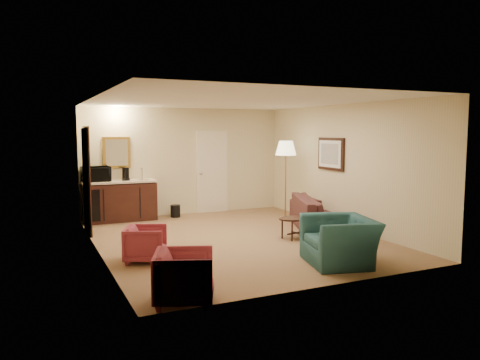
# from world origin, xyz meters

# --- Properties ---
(ground) EXTENTS (6.00, 6.00, 0.00)m
(ground) POSITION_xyz_m (0.00, 0.00, 0.00)
(ground) COLOR #8C6747
(ground) RESTS_ON ground
(room_walls) EXTENTS (5.02, 6.01, 2.61)m
(room_walls) POSITION_xyz_m (-0.10, 0.77, 1.72)
(room_walls) COLOR beige
(room_walls) RESTS_ON ground
(wetbar_cabinet) EXTENTS (1.64, 0.58, 0.92)m
(wetbar_cabinet) POSITION_xyz_m (-1.65, 2.72, 0.46)
(wetbar_cabinet) COLOR #331710
(wetbar_cabinet) RESTS_ON ground
(sofa) EXTENTS (1.50, 2.43, 0.92)m
(sofa) POSITION_xyz_m (1.95, 0.01, 0.46)
(sofa) COLOR black
(sofa) RESTS_ON ground
(teal_armchair) EXTENTS (0.96, 1.24, 0.96)m
(teal_armchair) POSITION_xyz_m (0.80, -2.20, 0.48)
(teal_armchair) COLOR #1E454B
(teal_armchair) RESTS_ON ground
(rose_chair_near) EXTENTS (0.76, 0.78, 0.62)m
(rose_chair_near) POSITION_xyz_m (-1.90, -0.83, 0.31)
(rose_chair_near) COLOR #95303A
(rose_chair_near) RESTS_ON ground
(rose_chair_far) EXTENTS (0.84, 0.87, 0.70)m
(rose_chair_far) POSITION_xyz_m (-1.90, -2.80, 0.35)
(rose_chair_far) COLOR #95303A
(rose_chair_far) RESTS_ON ground
(coffee_table) EXTENTS (0.78, 0.60, 0.40)m
(coffee_table) POSITION_xyz_m (1.08, -0.46, 0.20)
(coffee_table) COLOR black
(coffee_table) RESTS_ON ground
(floor_lamp) EXTENTS (0.60, 0.60, 1.83)m
(floor_lamp) POSITION_xyz_m (1.92, 1.40, 0.91)
(floor_lamp) COLOR #BA823E
(floor_lamp) RESTS_ON ground
(waste_bin) EXTENTS (0.27, 0.27, 0.29)m
(waste_bin) POSITION_xyz_m (-0.37, 2.65, 0.15)
(waste_bin) COLOR black
(waste_bin) RESTS_ON ground
(microwave) EXTENTS (0.62, 0.38, 0.41)m
(microwave) POSITION_xyz_m (-2.15, 2.80, 1.12)
(microwave) COLOR black
(microwave) RESTS_ON wetbar_cabinet
(coffee_maker) EXTENTS (0.19, 0.19, 0.30)m
(coffee_maker) POSITION_xyz_m (-1.50, 2.75, 1.07)
(coffee_maker) COLOR black
(coffee_maker) RESTS_ON wetbar_cabinet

